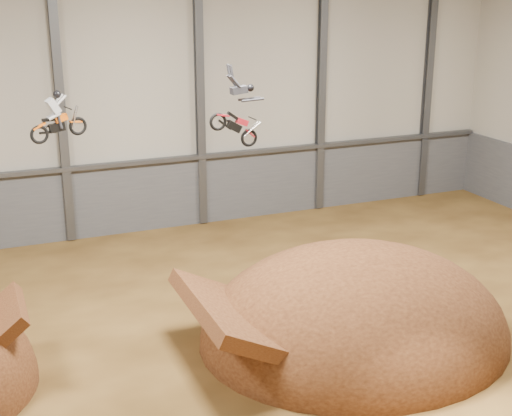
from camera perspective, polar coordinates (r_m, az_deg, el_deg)
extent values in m
plane|color=#482F13|center=(23.20, -0.54, -13.22)|extent=(40.00, 40.00, 0.00)
cube|color=#B5AFA1|center=(34.65, -9.95, 9.24)|extent=(40.00, 0.10, 14.00)
cube|color=#54565C|center=(35.68, -9.48, 0.85)|extent=(39.80, 0.18, 3.50)
cube|color=#47494F|center=(35.07, -9.57, 3.61)|extent=(39.80, 0.35, 0.20)
cube|color=#47494F|center=(33.90, -15.43, 8.69)|extent=(0.40, 0.36, 13.90)
cube|color=#47494F|center=(35.32, -4.53, 9.60)|extent=(0.40, 0.36, 13.90)
cube|color=#47494F|center=(37.88, 5.26, 10.12)|extent=(0.40, 0.36, 13.90)
cube|color=#47494F|center=(41.36, 13.62, 10.34)|extent=(0.40, 0.36, 13.90)
ellipsoid|color=#3D1E0F|center=(25.71, 7.86, -10.12)|extent=(11.03, 9.76, 6.36)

